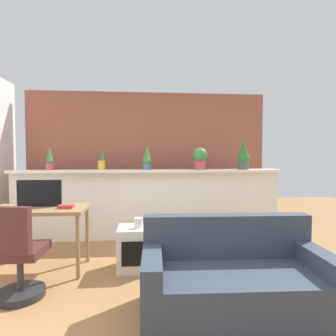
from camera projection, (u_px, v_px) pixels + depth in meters
name	position (u px, v px, depth m)	size (l,w,h in m)	color
ground_plane	(153.00, 304.00, 2.50)	(12.00, 12.00, 0.00)	#9E7042
divider_wall	(149.00, 205.00, 4.46)	(4.29, 0.16, 1.09)	white
plant_shelf	(149.00, 171.00, 4.40)	(4.29, 0.34, 0.04)	white
brick_wall_behind	(148.00, 161.00, 5.03)	(4.29, 0.10, 2.50)	#9E5442
potted_plant_0	(50.00, 160.00, 4.23)	(0.12, 0.12, 0.38)	#B7474C
potted_plant_1	(101.00, 160.00, 4.32)	(0.11, 0.11, 0.31)	gold
potted_plant_2	(147.00, 159.00, 4.39)	(0.14, 0.14, 0.38)	#386B84
potted_plant_3	(200.00, 158.00, 4.44)	(0.24, 0.24, 0.36)	#B7474C
potted_plant_4	(243.00, 155.00, 4.51)	(0.21, 0.21, 0.50)	#4C4C51
desk	(39.00, 215.00, 3.18)	(1.10, 0.60, 0.75)	#99754C
tv_monitor	(39.00, 193.00, 3.25)	(0.51, 0.04, 0.32)	black
office_chair	(16.00, 260.00, 2.54)	(0.47, 0.48, 0.91)	#262628
side_cube_shelf	(135.00, 248.00, 3.26)	(0.40, 0.41, 0.50)	silver
vase_on_shelf	(139.00, 223.00, 3.23)	(0.10, 0.10, 0.12)	silver
book_on_desk	(66.00, 207.00, 3.14)	(0.16, 0.12, 0.04)	#B22D33
couch	(234.00, 281.00, 2.34)	(1.59, 0.82, 0.80)	#333D4C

